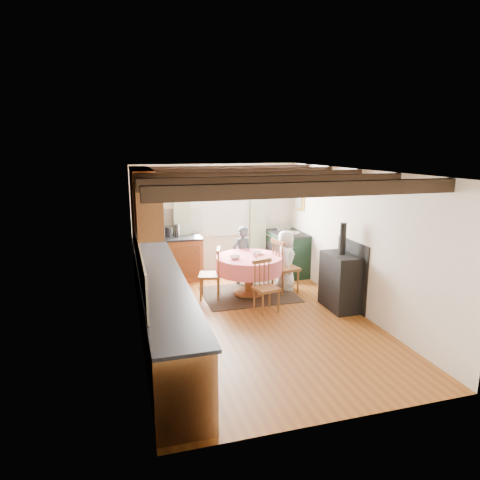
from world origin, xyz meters
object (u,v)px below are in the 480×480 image
object	(u,v)px
chair_near	(266,287)
dining_table	(249,276)
child_far	(242,255)
child_right	(286,260)
aga_range	(287,253)
chair_left	(210,273)
chair_right	(285,266)
cast_iron_stove	(341,266)
cup	(255,255)

from	to	relation	value
chair_near	dining_table	bearing A→B (deg)	80.86
child_far	child_right	bearing A→B (deg)	124.64
aga_range	child_far	size ratio (longest dim) A/B	0.87
chair_left	chair_right	bearing A→B (deg)	102.32
dining_table	chair_right	xyz separation A→B (m)	(0.71, -0.06, 0.15)
cast_iron_stove	child_far	size ratio (longest dim) A/B	1.26
chair_right	child_right	world-z (taller)	child_right
dining_table	cup	size ratio (longest dim) A/B	14.01
chair_left	chair_right	distance (m)	1.46
chair_left	child_far	xyz separation A→B (m)	(0.81, 0.65, 0.12)
aga_range	cup	distance (m)	1.59
chair_near	chair_left	size ratio (longest dim) A/B	0.93
chair_left	child_far	bearing A→B (deg)	144.73
child_right	chair_near	bearing A→B (deg)	160.62
chair_near	cup	xyz separation A→B (m)	(0.06, 0.82, 0.35)
chair_left	chair_right	xyz separation A→B (m)	(1.46, -0.09, 0.05)
chair_right	cast_iron_stove	bearing A→B (deg)	-160.46
chair_near	aga_range	size ratio (longest dim) A/B	0.86
dining_table	child_right	distance (m)	0.82
chair_near	child_right	bearing A→B (deg)	41.54
dining_table	child_far	bearing A→B (deg)	84.95
chair_left	aga_range	size ratio (longest dim) A/B	0.92
chair_right	aga_range	size ratio (longest dim) A/B	1.01
chair_near	aga_range	bearing A→B (deg)	47.18
chair_right	child_right	distance (m)	0.20
chair_left	cup	distance (m)	0.91
cast_iron_stove	child_right	distance (m)	1.32
dining_table	cup	world-z (taller)	cup
chair_right	chair_near	bearing A→B (deg)	129.67
chair_near	chair_right	size ratio (longest dim) A/B	0.85
cast_iron_stove	child_far	xyz separation A→B (m)	(-1.25, 1.77, -0.16)
chair_left	child_right	xyz separation A→B (m)	(1.53, 0.08, 0.11)
child_far	aga_range	bearing A→B (deg)	-179.70
child_far	cup	size ratio (longest dim) A/B	13.51
cast_iron_stove	child_right	size ratio (longest dim) A/B	1.28
child_right	cast_iron_stove	bearing A→B (deg)	-138.60
chair_right	child_far	world-z (taller)	child_far
dining_table	cup	bearing A→B (deg)	-32.33
aga_range	dining_table	bearing A→B (deg)	-139.15
chair_left	child_far	world-z (taller)	child_far
chair_near	child_right	xyz separation A→B (m)	(0.75, 0.99, 0.15)
dining_table	aga_range	bearing A→B (deg)	40.85
chair_left	cast_iron_stove	world-z (taller)	cast_iron_stove
chair_left	cast_iron_stove	distance (m)	2.36
aga_range	chair_left	bearing A→B (deg)	-152.66
dining_table	chair_left	bearing A→B (deg)	177.64
dining_table	child_far	xyz separation A→B (m)	(0.06, 0.68, 0.22)
dining_table	chair_right	bearing A→B (deg)	-4.90
chair_left	cast_iron_stove	size ratio (longest dim) A/B	0.63
dining_table	cast_iron_stove	size ratio (longest dim) A/B	0.82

